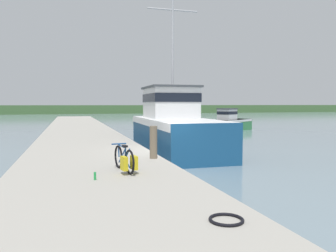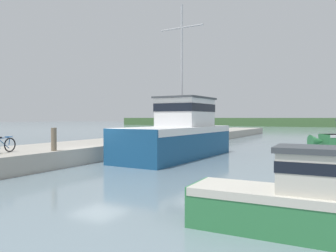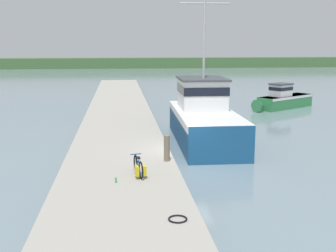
{
  "view_description": "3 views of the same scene",
  "coord_description": "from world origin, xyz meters",
  "px_view_note": "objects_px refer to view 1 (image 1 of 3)",
  "views": [
    {
      "loc": [
        -3.93,
        -12.86,
        2.77
      ],
      "look_at": [
        0.03,
        0.26,
        1.85
      ],
      "focal_mm": 35.0,
      "sensor_mm": 36.0,
      "label": 1
    },
    {
      "loc": [
        11.46,
        -13.1,
        2.5
      ],
      "look_at": [
        0.57,
        6.41,
        1.94
      ],
      "focal_mm": 35.0,
      "sensor_mm": 36.0,
      "label": 2
    },
    {
      "loc": [
        -3.14,
        -19.6,
        5.94
      ],
      "look_at": [
        -0.48,
        3.45,
        1.38
      ],
      "focal_mm": 45.0,
      "sensor_mm": 36.0,
      "label": 3
    }
  ],
  "objects_px": {
    "boat_blue_far": "(229,123)",
    "mooring_post": "(153,142)",
    "bicycle_touring": "(125,160)",
    "fishing_boat_main": "(173,125)",
    "water_bottle_by_bike": "(95,176)"
  },
  "relations": [
    {
      "from": "boat_blue_far",
      "to": "water_bottle_by_bike",
      "type": "distance_m",
      "value": 26.99
    },
    {
      "from": "fishing_boat_main",
      "to": "bicycle_touring",
      "type": "xyz_separation_m",
      "value": [
        -4.43,
        -9.55,
        -0.28
      ]
    },
    {
      "from": "water_bottle_by_bike",
      "to": "boat_blue_far",
      "type": "bearing_deg",
      "value": 55.66
    },
    {
      "from": "mooring_post",
      "to": "bicycle_touring",
      "type": "bearing_deg",
      "value": -123.12
    },
    {
      "from": "fishing_boat_main",
      "to": "mooring_post",
      "type": "bearing_deg",
      "value": -111.01
    },
    {
      "from": "boat_blue_far",
      "to": "water_bottle_by_bike",
      "type": "xyz_separation_m",
      "value": [
        -15.23,
        -22.29,
        0.12
      ]
    },
    {
      "from": "fishing_boat_main",
      "to": "boat_blue_far",
      "type": "bearing_deg",
      "value": 51.89
    },
    {
      "from": "mooring_post",
      "to": "water_bottle_by_bike",
      "type": "distance_m",
      "value": 3.54
    },
    {
      "from": "bicycle_touring",
      "to": "fishing_boat_main",
      "type": "bearing_deg",
      "value": 56.14
    },
    {
      "from": "fishing_boat_main",
      "to": "water_bottle_by_bike",
      "type": "relative_size",
      "value": 58.13
    },
    {
      "from": "bicycle_touring",
      "to": "mooring_post",
      "type": "bearing_deg",
      "value": 47.89
    },
    {
      "from": "fishing_boat_main",
      "to": "boat_blue_far",
      "type": "height_order",
      "value": "fishing_boat_main"
    },
    {
      "from": "boat_blue_far",
      "to": "mooring_post",
      "type": "xyz_separation_m",
      "value": [
        -13.03,
        -19.55,
        0.59
      ]
    },
    {
      "from": "bicycle_touring",
      "to": "water_bottle_by_bike",
      "type": "distance_m",
      "value": 1.17
    },
    {
      "from": "fishing_boat_main",
      "to": "mooring_post",
      "type": "height_order",
      "value": "fishing_boat_main"
    }
  ]
}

